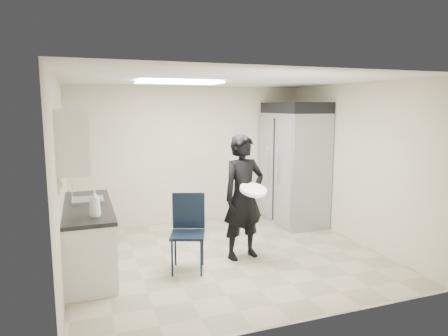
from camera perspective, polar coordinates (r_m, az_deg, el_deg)
name	(u,v)px	position (r m, az deg, el deg)	size (l,w,h in m)	color
floor	(227,256)	(6.14, 0.47, -12.50)	(4.50, 4.50, 0.00)	tan
ceiling	(227,80)	(5.73, 0.50, 12.52)	(4.50, 4.50, 0.00)	silver
back_wall	(191,155)	(7.68, -4.71, 1.83)	(4.50, 4.50, 0.00)	beige
left_wall	(60,181)	(5.45, -22.32, -1.68)	(4.00, 4.00, 0.00)	beige
right_wall	(356,163)	(6.89, 18.31, 0.62)	(4.00, 4.00, 0.00)	beige
ceiling_panel	(179,82)	(5.93, -6.44, 12.05)	(1.20, 0.60, 0.02)	white
lower_counter	(89,239)	(5.84, -18.76, -9.61)	(0.60, 1.90, 0.86)	silver
countertop	(87,207)	(5.72, -18.99, -5.27)	(0.64, 1.95, 0.05)	black
sink	(88,204)	(5.97, -18.83, -4.84)	(0.42, 0.40, 0.14)	gray
faucet	(72,194)	(5.94, -20.84, -3.53)	(0.02, 0.02, 0.24)	silver
upper_cabinets	(73,138)	(5.57, -20.76, 4.08)	(0.35, 1.80, 0.75)	silver
towel_dispenser	(70,145)	(6.74, -21.10, 3.03)	(0.22, 0.30, 0.35)	black
notice_sticker_left	(62,185)	(5.56, -22.17, -2.31)	(0.00, 0.12, 0.07)	yellow
notice_sticker_right	(62,186)	(5.76, -22.08, -2.34)	(0.00, 0.12, 0.07)	yellow
commercial_fridge	(294,169)	(7.74, 9.94, -0.08)	(0.80, 1.35, 2.10)	gray
fridge_compressor	(295,108)	(7.65, 10.18, 8.46)	(0.80, 1.35, 0.20)	black
folding_chair	(188,235)	(5.50, -5.22, -9.49)	(0.45, 0.45, 1.01)	black
man_tuxedo	(244,197)	(5.86, 2.81, -4.16)	(0.67, 0.45, 1.83)	black
bucket_lid	(253,190)	(5.62, 4.21, -3.13)	(0.38, 0.38, 0.05)	silver
soap_bottle_a	(95,203)	(5.06, -17.99, -4.75)	(0.13, 0.13, 0.34)	white
soap_bottle_b	(96,205)	(5.32, -17.83, -5.03)	(0.08, 0.08, 0.17)	#B8B8C5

